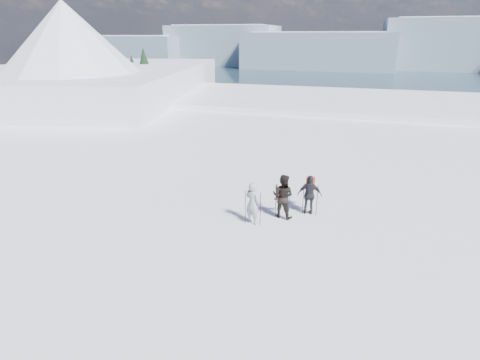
# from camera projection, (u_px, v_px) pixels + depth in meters

# --- Properties ---
(lake_basin) EXTENTS (820.00, 820.00, 71.62)m
(lake_basin) POSITION_uv_depth(u_px,v_px,m) (332.00, 163.00, 40.37)
(lake_basin) COLOR white
(lake_basin) RESTS_ON ground
(far_mountain_range) EXTENTS (770.00, 110.00, 53.00)m
(far_mountain_range) POSITION_uv_depth(u_px,v_px,m) (383.00, 47.00, 412.41)
(far_mountain_range) COLOR slate
(far_mountain_range) RESTS_ON ground
(near_ridge) EXTENTS (31.37, 35.68, 25.62)m
(near_ridge) POSITION_uv_depth(u_px,v_px,m) (111.00, 122.00, 45.65)
(near_ridge) COLOR white
(near_ridge) RESTS_ON ground
(skier_grey) EXTENTS (0.69, 0.57, 1.60)m
(skier_grey) POSITION_uv_depth(u_px,v_px,m) (253.00, 203.00, 13.54)
(skier_grey) COLOR #9699A4
(skier_grey) RESTS_ON ground
(skier_dark) EXTENTS (0.94, 0.80, 1.71)m
(skier_dark) POSITION_uv_depth(u_px,v_px,m) (283.00, 196.00, 13.99)
(skier_dark) COLOR black
(skier_dark) RESTS_ON ground
(skier_pack) EXTENTS (0.95, 0.47, 1.56)m
(skier_pack) POSITION_uv_depth(u_px,v_px,m) (310.00, 195.00, 14.28)
(skier_pack) COLOR black
(skier_pack) RESTS_ON ground
(backpack) EXTENTS (0.35, 0.22, 0.43)m
(backpack) POSITION_uv_depth(u_px,v_px,m) (312.00, 168.00, 14.15)
(backpack) COLOR #D74714
(backpack) RESTS_ON skier_pack
(ski_poles) EXTENTS (2.46, 1.43, 1.30)m
(ski_poles) POSITION_uv_depth(u_px,v_px,m) (282.00, 204.00, 13.89)
(ski_poles) COLOR black
(ski_poles) RESTS_ON ground
(skis_loose) EXTENTS (0.47, 1.70, 0.03)m
(skis_loose) POSITION_uv_depth(u_px,v_px,m) (279.00, 192.00, 16.48)
(skis_loose) COLOR black
(skis_loose) RESTS_ON ground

